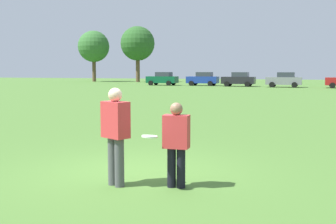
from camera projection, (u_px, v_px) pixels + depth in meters
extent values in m
plane|color=#47702D|center=(132.00, 173.00, 8.15)|extent=(178.43, 178.43, 0.00)
cylinder|color=#4C4C51|center=(113.00, 161.00, 7.29)|extent=(0.17, 0.17, 0.86)
cylinder|color=#4C4C51|center=(119.00, 163.00, 7.16)|extent=(0.17, 0.17, 0.86)
cube|color=red|center=(115.00, 120.00, 7.15)|extent=(0.56, 0.46, 0.64)
sphere|color=beige|center=(115.00, 95.00, 7.11)|extent=(0.24, 0.24, 0.24)
cylinder|color=black|center=(181.00, 168.00, 7.09)|extent=(0.15, 0.15, 0.70)
cylinder|color=black|center=(172.00, 167.00, 7.14)|extent=(0.15, 0.15, 0.70)
cube|color=red|center=(176.00, 132.00, 7.05)|extent=(0.45, 0.28, 0.58)
sphere|color=#8C664C|center=(176.00, 109.00, 7.01)|extent=(0.22, 0.22, 0.22)
cylinder|color=white|center=(150.00, 136.00, 6.85)|extent=(0.27, 0.27, 0.05)
cube|color=#0C4C2D|center=(162.00, 80.00, 56.28)|extent=(4.23, 1.88, 0.90)
cube|color=#2D333D|center=(164.00, 74.00, 56.13)|extent=(2.03, 1.68, 0.64)
cylinder|color=black|center=(151.00, 83.00, 55.84)|extent=(0.66, 0.23, 0.66)
cylinder|color=black|center=(156.00, 83.00, 57.71)|extent=(0.66, 0.23, 0.66)
cylinder|color=black|center=(169.00, 83.00, 54.95)|extent=(0.66, 0.23, 0.66)
cylinder|color=black|center=(173.00, 83.00, 56.82)|extent=(0.66, 0.23, 0.66)
cube|color=navy|center=(203.00, 80.00, 55.08)|extent=(4.23, 1.88, 0.90)
cube|color=#2D333D|center=(204.00, 74.00, 54.92)|extent=(2.03, 1.68, 0.64)
cylinder|color=black|center=(191.00, 83.00, 54.63)|extent=(0.66, 0.23, 0.66)
cylinder|color=black|center=(195.00, 83.00, 56.50)|extent=(0.66, 0.23, 0.66)
cylinder|color=black|center=(210.00, 83.00, 53.75)|extent=(0.66, 0.23, 0.66)
cylinder|color=black|center=(214.00, 83.00, 55.61)|extent=(0.66, 0.23, 0.66)
cube|color=black|center=(238.00, 80.00, 52.45)|extent=(4.23, 1.88, 0.90)
cube|color=#2D333D|center=(240.00, 75.00, 52.29)|extent=(2.03, 1.68, 0.64)
cylinder|color=black|center=(227.00, 84.00, 52.00)|extent=(0.66, 0.23, 0.66)
cylinder|color=black|center=(230.00, 83.00, 53.87)|extent=(0.66, 0.23, 0.66)
cylinder|color=black|center=(247.00, 84.00, 51.12)|extent=(0.66, 0.23, 0.66)
cylinder|color=black|center=(250.00, 84.00, 52.99)|extent=(0.66, 0.23, 0.66)
cube|color=slate|center=(284.00, 81.00, 49.67)|extent=(4.23, 1.88, 0.90)
cube|color=#2D333D|center=(286.00, 75.00, 49.51)|extent=(2.03, 1.68, 0.64)
cylinder|color=black|center=(272.00, 85.00, 49.22)|extent=(0.66, 0.23, 0.66)
cylinder|color=black|center=(274.00, 84.00, 51.09)|extent=(0.66, 0.23, 0.66)
cylinder|color=black|center=(294.00, 85.00, 48.34)|extent=(0.66, 0.23, 0.66)
cylinder|color=black|center=(295.00, 84.00, 50.21)|extent=(0.66, 0.23, 0.66)
cylinder|color=black|center=(332.00, 85.00, 46.76)|extent=(0.66, 0.23, 0.66)
cylinder|color=black|center=(332.00, 85.00, 48.63)|extent=(0.66, 0.23, 0.66)
cylinder|color=brown|center=(94.00, 71.00, 75.03)|extent=(0.67, 0.67, 3.99)
sphere|color=#33662D|center=(94.00, 46.00, 74.58)|extent=(5.71, 5.71, 5.71)
cylinder|color=brown|center=(138.00, 70.00, 72.28)|extent=(0.70, 0.70, 4.21)
sphere|color=#285623|center=(138.00, 43.00, 71.81)|extent=(6.02, 6.02, 6.02)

